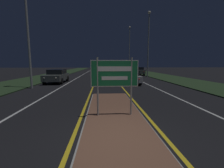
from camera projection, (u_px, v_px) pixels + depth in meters
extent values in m
plane|color=black|center=(120.00, 142.00, 4.09)|extent=(160.00, 160.00, 0.00)
cube|color=#999993|center=(114.00, 117.00, 5.94)|extent=(2.28, 8.72, 0.05)
cube|color=brown|center=(114.00, 116.00, 5.94)|extent=(2.16, 8.60, 0.10)
cube|color=#23381E|center=(44.00, 77.00, 23.24)|extent=(5.00, 100.00, 0.08)
cube|color=#23381E|center=(163.00, 76.00, 24.48)|extent=(5.00, 100.00, 0.08)
cube|color=gold|center=(98.00, 75.00, 28.72)|extent=(0.12, 70.00, 0.01)
cube|color=gold|center=(111.00, 75.00, 28.89)|extent=(0.12, 70.00, 0.01)
cube|color=silver|center=(83.00, 75.00, 28.53)|extent=(0.12, 70.00, 0.01)
cube|color=silver|center=(126.00, 75.00, 29.08)|extent=(0.12, 70.00, 0.01)
cube|color=silver|center=(67.00, 75.00, 28.33)|extent=(0.10, 70.00, 0.01)
cube|color=silver|center=(141.00, 75.00, 29.27)|extent=(0.10, 70.00, 0.01)
cylinder|color=#9E9E99|center=(98.00, 87.00, 5.74)|extent=(0.07, 0.07, 2.25)
cylinder|color=#9E9E99|center=(131.00, 87.00, 5.82)|extent=(0.07, 0.07, 2.25)
cube|color=#19703D|center=(115.00, 73.00, 5.71)|extent=(1.81, 0.04, 1.01)
cube|color=white|center=(115.00, 73.00, 5.69)|extent=(1.81, 0.00, 1.01)
cube|color=#19703D|center=(115.00, 73.00, 5.69)|extent=(1.76, 0.01, 0.95)
cube|color=white|center=(115.00, 69.00, 5.66)|extent=(1.27, 0.01, 0.18)
cube|color=white|center=(115.00, 78.00, 5.71)|extent=(1.00, 0.01, 0.14)
cylinder|color=#9E9E99|center=(27.00, 27.00, 12.23)|extent=(0.18, 0.18, 10.20)
cylinder|color=#9E9E99|center=(148.00, 46.00, 22.72)|extent=(0.18, 0.18, 9.46)
sphere|color=#F9EAC6|center=(149.00, 13.00, 22.06)|extent=(0.47, 0.47, 0.47)
cylinder|color=#9E9E99|center=(129.00, 50.00, 36.49)|extent=(0.18, 0.18, 10.62)
sphere|color=#F9EAC6|center=(130.00, 27.00, 35.76)|extent=(0.46, 0.46, 0.46)
cube|color=silver|center=(129.00, 78.00, 16.14)|extent=(1.87, 4.45, 0.60)
cube|color=black|center=(129.00, 73.00, 15.80)|extent=(1.65, 2.31, 0.51)
sphere|color=red|center=(127.00, 79.00, 13.91)|extent=(0.14, 0.14, 0.14)
sphere|color=red|center=(139.00, 79.00, 13.99)|extent=(0.14, 0.14, 0.14)
cylinder|color=black|center=(119.00, 79.00, 17.49)|extent=(0.22, 0.61, 0.61)
cylinder|color=black|center=(134.00, 79.00, 17.60)|extent=(0.22, 0.61, 0.61)
cylinder|color=black|center=(122.00, 82.00, 14.76)|extent=(0.22, 0.61, 0.61)
cylinder|color=black|center=(140.00, 82.00, 14.88)|extent=(0.22, 0.61, 0.61)
cube|color=#4C514C|center=(138.00, 71.00, 27.64)|extent=(1.77, 4.19, 0.68)
cube|color=black|center=(138.00, 68.00, 27.31)|extent=(1.56, 2.18, 0.48)
sphere|color=red|center=(137.00, 72.00, 25.54)|extent=(0.14, 0.14, 0.14)
sphere|color=red|center=(144.00, 72.00, 25.61)|extent=(0.14, 0.14, 0.14)
cylinder|color=black|center=(132.00, 73.00, 28.91)|extent=(0.22, 0.70, 0.70)
cylinder|color=black|center=(140.00, 73.00, 29.02)|extent=(0.22, 0.70, 0.70)
cylinder|color=black|center=(135.00, 74.00, 26.34)|extent=(0.22, 0.70, 0.70)
cylinder|color=black|center=(144.00, 74.00, 26.45)|extent=(0.22, 0.70, 0.70)
cube|color=#4C514C|center=(57.00, 77.00, 16.64)|extent=(1.82, 4.27, 0.63)
cube|color=black|center=(57.00, 72.00, 16.82)|extent=(1.60, 2.22, 0.52)
sphere|color=white|center=(44.00, 78.00, 14.50)|extent=(0.14, 0.14, 0.14)
sphere|color=white|center=(56.00, 78.00, 14.58)|extent=(0.14, 0.14, 0.14)
cylinder|color=black|center=(44.00, 81.00, 15.32)|extent=(0.22, 0.67, 0.67)
cylinder|color=black|center=(62.00, 81.00, 15.43)|extent=(0.22, 0.67, 0.67)
cylinder|color=black|center=(53.00, 79.00, 17.94)|extent=(0.22, 0.67, 0.67)
cylinder|color=black|center=(67.00, 79.00, 18.05)|extent=(0.22, 0.67, 0.67)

